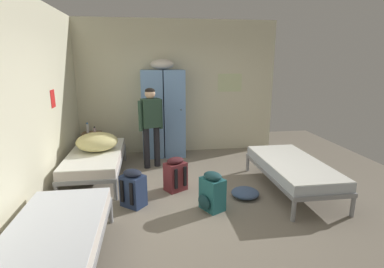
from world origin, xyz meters
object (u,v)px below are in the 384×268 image
bed_left_rear (96,158)px  backpack_maroon (175,175)px  bedding_heap (97,142)px  shelf_unit (93,143)px  clothes_pile_denim (245,193)px  bed_right (292,168)px  bed_left_front (52,240)px  water_bottle (87,128)px  backpack_teal (212,192)px  backpack_navy (134,189)px  locker_bank (163,112)px  lotion_bottle (95,130)px  person_traveler (151,120)px

bed_left_rear → backpack_maroon: 1.51m
bed_left_rear → bedding_heap: (0.03, 0.09, 0.27)m
shelf_unit → clothes_pile_denim: size_ratio=1.34×
bed_right → backpack_maroon: backpack_maroon is taller
bed_right → bed_left_front: size_ratio=1.00×
backpack_maroon → water_bottle: bearing=132.0°
backpack_teal → clothes_pile_denim: (0.59, 0.31, -0.20)m
backpack_teal → clothes_pile_denim: backpack_teal is taller
backpack_navy → locker_bank: bearing=76.4°
locker_bank → backpack_maroon: size_ratio=3.76×
locker_bank → bed_left_front: size_ratio=1.09×
backpack_navy → backpack_maroon: bearing=35.3°
bedding_heap → lotion_bottle: (-0.21, 1.02, -0.02)m
backpack_navy → bed_right: bearing=4.0°
bed_left_front → water_bottle: water_bottle is taller
bed_left_rear → backpack_navy: backpack_navy is taller
shelf_unit → backpack_maroon: bearing=-49.1°
person_traveler → backpack_teal: size_ratio=2.81×
shelf_unit → bed_right: size_ratio=0.30×
bed_left_rear → clothes_pile_denim: 2.64m
bedding_heap → lotion_bottle: bedding_heap is taller
backpack_navy → clothes_pile_denim: backpack_navy is taller
backpack_maroon → backpack_teal: 0.86m
bed_left_front → backpack_maroon: (1.34, 1.80, -0.12)m
lotion_bottle → bed_left_front: bearing=-87.1°
shelf_unit → backpack_teal: shelf_unit is taller
bed_left_front → person_traveler: bearing=71.4°
water_bottle → clothes_pile_denim: water_bottle is taller
shelf_unit → backpack_navy: (0.95, -2.28, -0.09)m
shelf_unit → backpack_navy: size_ratio=1.04×
water_bottle → backpack_navy: water_bottle is taller
person_traveler → backpack_navy: (-0.28, -1.58, -0.67)m
water_bottle → clothes_pile_denim: size_ratio=0.49×
shelf_unit → bed_left_rear: (0.25, -1.15, 0.04)m
person_traveler → water_bottle: 1.53m
clothes_pile_denim → water_bottle: bearing=140.0°
backpack_navy → backpack_teal: same height
bed_right → bed_left_rear: bearing=163.3°
person_traveler → clothes_pile_denim: person_traveler is taller
clothes_pile_denim → lotion_bottle: bearing=139.2°
bed_right → bedding_heap: size_ratio=2.66×
bed_right → person_traveler: person_traveler is taller
person_traveler → lotion_bottle: person_traveler is taller
backpack_teal → clothes_pile_denim: 0.70m
bed_right → locker_bank: bearing=132.3°
lotion_bottle → backpack_navy: (0.88, -2.24, -0.37)m
shelf_unit → backpack_teal: 3.27m
backpack_maroon → lotion_bottle: bearing=130.2°
bed_left_front → person_traveler: size_ratio=1.23×
backpack_navy → backpack_maroon: 0.78m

